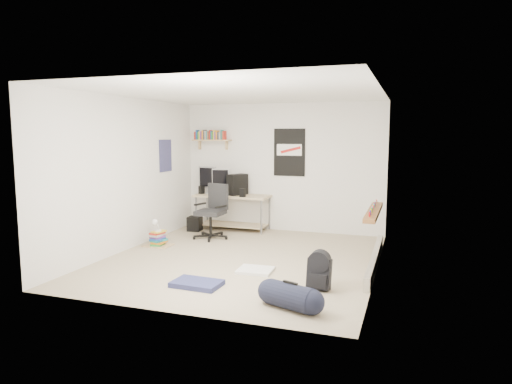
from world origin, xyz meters
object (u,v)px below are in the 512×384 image
(book_stack, at_px, (158,237))
(backpack, at_px, (319,274))
(duffel_bag, at_px, (290,296))
(desk, at_px, (233,211))
(office_chair, at_px, (210,212))

(book_stack, bearing_deg, backpack, -23.30)
(backpack, bearing_deg, duffel_bag, -102.06)
(desk, distance_m, office_chair, 0.89)
(desk, bearing_deg, office_chair, -92.52)
(backpack, relative_size, book_stack, 0.84)
(office_chair, relative_size, duffel_bag, 1.80)
(duffel_bag, height_order, book_stack, duffel_bag)
(backpack, bearing_deg, office_chair, 140.53)
(book_stack, bearing_deg, duffel_bag, -35.41)
(backpack, distance_m, duffel_bag, 0.75)
(desk, relative_size, office_chair, 1.48)
(book_stack, bearing_deg, desk, 67.00)
(desk, height_order, duffel_bag, desk)
(desk, xyz_separation_m, book_stack, (-0.71, -1.68, -0.22))
(desk, height_order, book_stack, desk)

